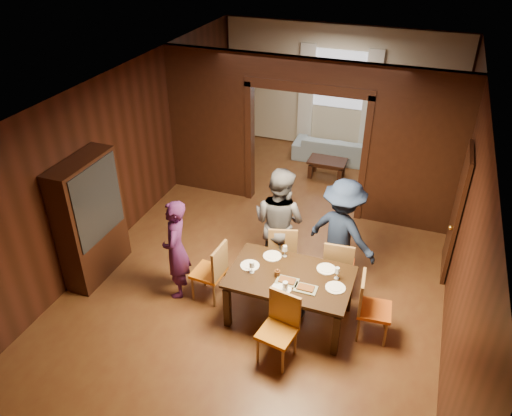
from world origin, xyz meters
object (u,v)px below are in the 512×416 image
at_px(person_grey, 279,222).
at_px(chair_right, 375,308).
at_px(dining_table, 289,297).
at_px(person_navy, 342,233).
at_px(person_purple, 176,249).
at_px(chair_far_r, 339,264).
at_px(sofa, 335,148).
at_px(coffee_table, 327,168).
at_px(chair_near, 277,331).
at_px(hutch, 90,219).
at_px(chair_far_l, 283,248).
at_px(chair_left, 208,271).

relative_size(person_grey, chair_right, 1.88).
bearing_deg(dining_table, person_navy, 66.67).
height_order(person_purple, chair_far_r, person_purple).
relative_size(sofa, chair_far_r, 1.95).
distance_m(person_grey, coffee_table, 3.48).
height_order(chair_right, chair_near, same).
height_order(dining_table, hutch, hutch).
relative_size(person_navy, coffee_table, 2.20).
height_order(chair_far_l, hutch, hutch).
height_order(person_purple, dining_table, person_purple).
xyz_separation_m(person_navy, chair_right, (0.70, -1.03, -0.39)).
height_order(coffee_table, chair_near, chair_near).
bearing_deg(chair_left, dining_table, 93.01).
bearing_deg(person_navy, person_purple, 48.81).
bearing_deg(dining_table, person_purple, -178.74).
relative_size(person_navy, dining_table, 1.04).
bearing_deg(chair_far_r, person_grey, -14.11).
bearing_deg(chair_far_r, chair_far_l, -10.50).
distance_m(chair_far_l, chair_far_r, 0.92).
distance_m(dining_table, chair_far_r, 0.99).
bearing_deg(sofa, chair_near, 93.39).
bearing_deg(chair_right, person_navy, 28.82).
xyz_separation_m(sofa, chair_right, (1.67, -5.24, 0.21)).
bearing_deg(person_navy, person_grey, 27.17).
xyz_separation_m(chair_left, chair_far_l, (0.86, 0.91, 0.00)).
distance_m(chair_right, hutch, 4.38).
bearing_deg(chair_left, chair_near, 62.83).
bearing_deg(dining_table, chair_right, 3.26).
bearing_deg(person_grey, coffee_table, -73.90).
relative_size(dining_table, chair_far_l, 1.74).
height_order(sofa, dining_table, dining_table).
bearing_deg(chair_near, chair_right, 47.35).
bearing_deg(coffee_table, person_purple, -105.74).
xyz_separation_m(dining_table, coffee_table, (-0.48, 4.41, -0.18)).
height_order(person_navy, chair_near, person_navy).
distance_m(chair_right, chair_near, 1.39).
relative_size(person_purple, sofa, 0.84).
height_order(chair_left, chair_far_l, same).
bearing_deg(person_grey, chair_right, 166.84).
xyz_separation_m(sofa, chair_far_l, (0.10, -4.38, 0.21)).
distance_m(chair_left, chair_far_l, 1.25).
relative_size(person_purple, chair_left, 1.64).
xyz_separation_m(sofa, dining_table, (0.50, -5.31, 0.10)).
distance_m(sofa, chair_near, 6.12).
bearing_deg(chair_left, chair_far_r, 118.63).
distance_m(chair_far_r, chair_near, 1.68).
relative_size(person_grey, coffee_table, 2.28).
xyz_separation_m(sofa, chair_near, (0.57, -6.09, 0.21)).
height_order(chair_far_l, chair_far_r, same).
height_order(chair_left, chair_right, same).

